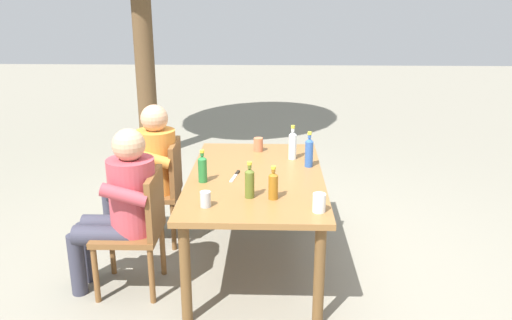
% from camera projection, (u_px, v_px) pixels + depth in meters
% --- Properties ---
extents(ground_plane, '(24.00, 24.00, 0.00)m').
position_uv_depth(ground_plane, '(256.00, 262.00, 4.06)').
color(ground_plane, gray).
extents(dining_table, '(1.71, 1.00, 0.73)m').
position_uv_depth(dining_table, '(256.00, 185.00, 3.87)').
color(dining_table, olive).
rests_on(dining_table, ground_plane).
extents(chair_far_left, '(0.44, 0.44, 0.87)m').
position_uv_depth(chair_far_left, '(139.00, 225.00, 3.57)').
color(chair_far_left, brown).
rests_on(chair_far_left, ground_plane).
extents(chair_far_right, '(0.45, 0.45, 0.87)m').
position_uv_depth(chair_far_right, '(162.00, 186.00, 4.31)').
color(chair_far_right, brown).
rests_on(chair_far_right, ground_plane).
extents(person_in_white_shirt, '(0.47, 0.61, 1.18)m').
position_uv_depth(person_in_white_shirt, '(122.00, 203.00, 3.53)').
color(person_in_white_shirt, '#B7424C').
rests_on(person_in_white_shirt, ground_plane).
extents(person_in_plaid_shirt, '(0.47, 0.61, 1.18)m').
position_uv_depth(person_in_plaid_shirt, '(148.00, 167.00, 4.26)').
color(person_in_plaid_shirt, orange).
rests_on(person_in_plaid_shirt, ground_plane).
extents(bottle_amber, '(0.06, 0.06, 0.23)m').
position_uv_depth(bottle_amber, '(273.00, 185.00, 3.37)').
color(bottle_amber, '#996019').
rests_on(bottle_amber, dining_table).
extents(bottle_green, '(0.06, 0.06, 0.24)m').
position_uv_depth(bottle_green, '(203.00, 168.00, 3.68)').
color(bottle_green, '#287A38').
rests_on(bottle_green, dining_table).
extents(bottle_blue, '(0.06, 0.06, 0.28)m').
position_uv_depth(bottle_blue, '(309.00, 152.00, 4.00)').
color(bottle_blue, '#2D56A3').
rests_on(bottle_blue, dining_table).
extents(bottle_clear, '(0.06, 0.06, 0.28)m').
position_uv_depth(bottle_clear, '(293.00, 145.00, 4.19)').
color(bottle_clear, white).
rests_on(bottle_clear, dining_table).
extents(bottle_olive, '(0.06, 0.06, 0.25)m').
position_uv_depth(bottle_olive, '(250.00, 182.00, 3.39)').
color(bottle_olive, '#566623').
rests_on(bottle_olive, dining_table).
extents(cup_white, '(0.08, 0.08, 0.12)m').
position_uv_depth(cup_white, '(319.00, 203.00, 3.18)').
color(cup_white, white).
rests_on(cup_white, dining_table).
extents(cup_terracotta, '(0.08, 0.08, 0.12)m').
position_uv_depth(cup_terracotta, '(258.00, 145.00, 4.42)').
color(cup_terracotta, '#BC6B47').
rests_on(cup_terracotta, dining_table).
extents(cup_steel, '(0.07, 0.07, 0.10)m').
position_uv_depth(cup_steel, '(205.00, 199.00, 3.26)').
color(cup_steel, '#B2B7BC').
rests_on(cup_steel, dining_table).
extents(table_knife, '(0.24, 0.06, 0.01)m').
position_uv_depth(table_knife, '(235.00, 175.00, 3.83)').
color(table_knife, silver).
rests_on(table_knife, dining_table).
extents(backpack_by_near_side, '(0.34, 0.26, 0.47)m').
position_uv_depth(backpack_by_near_side, '(231.00, 172.00, 5.43)').
color(backpack_by_near_side, black).
rests_on(backpack_by_near_side, ground_plane).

